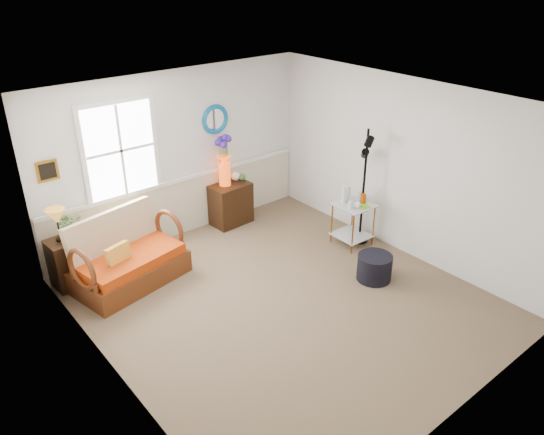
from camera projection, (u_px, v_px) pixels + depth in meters
floor at (283, 301)px, 6.92m from camera, size 4.50×5.00×0.01m
ceiling at (286, 104)px, 5.76m from camera, size 4.50×5.00×0.01m
walls at (285, 211)px, 6.34m from camera, size 4.51×5.01×2.60m
wainscot at (182, 207)px, 8.43m from camera, size 4.46×0.02×0.90m
chair_rail at (180, 180)px, 8.21m from camera, size 4.46×0.04×0.06m
window at (121, 150)px, 7.40m from camera, size 1.14×0.06×1.44m
picture at (47, 171)px, 6.84m from camera, size 0.28×0.03×0.28m
mirror at (215, 119)px, 8.25m from camera, size 0.47×0.07×0.47m
loveseat at (128, 252)px, 7.11m from camera, size 1.61×1.11×0.96m
throw_pillow at (119, 258)px, 6.95m from camera, size 0.36×0.18×0.35m
lamp_stand at (66, 263)px, 7.10m from camera, size 0.41×0.41×0.69m
table_lamp at (58, 225)px, 6.85m from camera, size 0.27×0.27×0.46m
potted_plant at (70, 227)px, 7.00m from camera, size 0.36×0.39×0.27m
cabinet at (231, 204)px, 8.77m from camera, size 0.67×0.45×0.69m
flower_vase at (224, 161)px, 8.43m from camera, size 0.25×0.25×0.82m
side_table at (353, 224)px, 8.14m from camera, size 0.55×0.55×0.67m
tabletop_items at (355, 196)px, 7.95m from camera, size 0.51×0.51×0.26m
floor_lamp at (364, 187)px, 7.96m from camera, size 0.34×0.34×1.82m
ottoman at (374, 267)px, 7.31m from camera, size 0.63×0.63×0.37m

